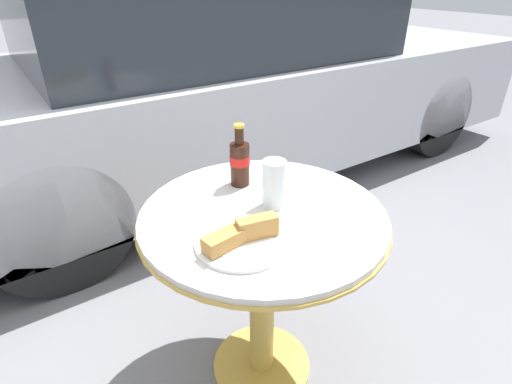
{
  "coord_description": "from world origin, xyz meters",
  "views": [
    {
      "loc": [
        -0.59,
        -0.84,
        1.34
      ],
      "look_at": [
        0.0,
        0.04,
        0.76
      ],
      "focal_mm": 28.0,
      "sensor_mm": 36.0,
      "label": 1
    }
  ],
  "objects": [
    {
      "name": "parked_car",
      "position": [
        0.89,
        1.67,
        0.61
      ],
      "size": [
        4.59,
        1.68,
        1.27
      ],
      "color": "#B7B7BC",
      "rests_on": "ground_plane"
    },
    {
      "name": "ground_plane",
      "position": [
        0.0,
        0.0,
        0.0
      ],
      "size": [
        30.0,
        30.0,
        0.0
      ],
      "primitive_type": "plane",
      "color": "slate"
    },
    {
      "name": "lunch_plate_near",
      "position": [
        -0.14,
        -0.1,
        0.72
      ],
      "size": [
        0.25,
        0.25,
        0.07
      ],
      "color": "white",
      "rests_on": "bistro_table"
    },
    {
      "name": "cola_bottle_left",
      "position": [
        0.04,
        0.19,
        0.79
      ],
      "size": [
        0.07,
        0.07,
        0.21
      ],
      "color": "#33190F",
      "rests_on": "bistro_table"
    },
    {
      "name": "drinking_glass",
      "position": [
        0.05,
        0.01,
        0.77
      ],
      "size": [
        0.07,
        0.07,
        0.15
      ],
      "color": "black",
      "rests_on": "bistro_table"
    },
    {
      "name": "bistro_table",
      "position": [
        0.0,
        0.0,
        0.55
      ],
      "size": [
        0.76,
        0.76,
        0.71
      ],
      "color": "gold",
      "rests_on": "ground_plane"
    }
  ]
}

